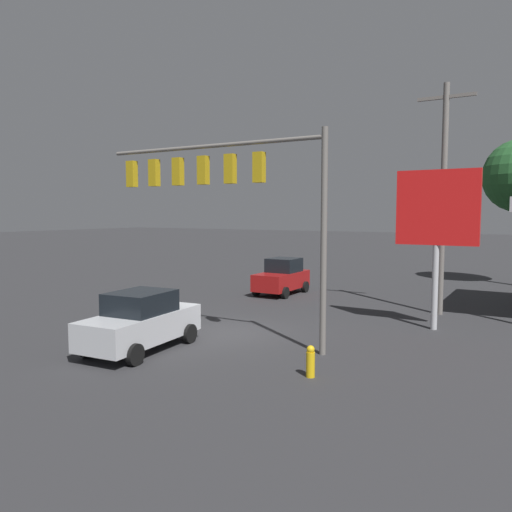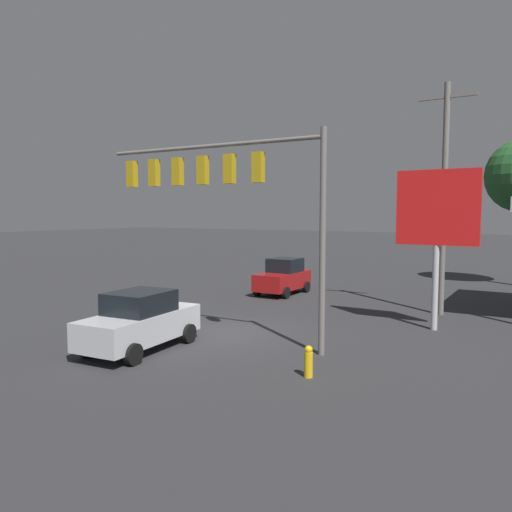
{
  "view_description": "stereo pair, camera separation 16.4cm",
  "coord_description": "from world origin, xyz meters",
  "px_view_note": "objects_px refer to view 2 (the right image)",
  "views": [
    {
      "loc": [
        -10.19,
        15.41,
        4.47
      ],
      "look_at": [
        0.0,
        -2.0,
        2.72
      ],
      "focal_mm": 35.0,
      "sensor_mm": 36.0,
      "label": 1
    },
    {
      "loc": [
        -10.33,
        15.33,
        4.47
      ],
      "look_at": [
        0.0,
        -2.0,
        2.72
      ],
      "focal_mm": 35.0,
      "sensor_mm": 36.0,
      "label": 2
    }
  ],
  "objects_px": {
    "traffic_signal_assembly": "(220,182)",
    "sedan_far": "(140,321)",
    "hatchback_crossing": "(283,277)",
    "fire_hydrant": "(308,362)",
    "price_sign": "(437,214)",
    "utility_pole": "(444,194)"
  },
  "relations": [
    {
      "from": "hatchback_crossing",
      "to": "sedan_far",
      "type": "bearing_deg",
      "value": 6.04
    },
    {
      "from": "traffic_signal_assembly",
      "to": "price_sign",
      "type": "xyz_separation_m",
      "value": [
        -6.25,
        -5.32,
        -1.09
      ]
    },
    {
      "from": "price_sign",
      "to": "hatchback_crossing",
      "type": "distance_m",
      "value": 10.63
    },
    {
      "from": "hatchback_crossing",
      "to": "utility_pole",
      "type": "bearing_deg",
      "value": 80.71
    },
    {
      "from": "price_sign",
      "to": "utility_pole",
      "type": "bearing_deg",
      "value": -83.68
    },
    {
      "from": "hatchback_crossing",
      "to": "fire_hydrant",
      "type": "distance_m",
      "value": 14.08
    },
    {
      "from": "hatchback_crossing",
      "to": "fire_hydrant",
      "type": "bearing_deg",
      "value": 30.81
    },
    {
      "from": "traffic_signal_assembly",
      "to": "sedan_far",
      "type": "height_order",
      "value": "traffic_signal_assembly"
    },
    {
      "from": "sedan_far",
      "to": "fire_hydrant",
      "type": "relative_size",
      "value": 5.14
    },
    {
      "from": "price_sign",
      "to": "fire_hydrant",
      "type": "xyz_separation_m",
      "value": [
        1.79,
        7.55,
        -4.01
      ]
    },
    {
      "from": "sedan_far",
      "to": "price_sign",
      "type": "bearing_deg",
      "value": 131.41
    },
    {
      "from": "hatchback_crossing",
      "to": "fire_hydrant",
      "type": "relative_size",
      "value": 4.33
    },
    {
      "from": "utility_pole",
      "to": "hatchback_crossing",
      "type": "distance_m",
      "value": 9.74
    },
    {
      "from": "fire_hydrant",
      "to": "hatchback_crossing",
      "type": "bearing_deg",
      "value": -59.46
    },
    {
      "from": "fire_hydrant",
      "to": "price_sign",
      "type": "bearing_deg",
      "value": -103.36
    },
    {
      "from": "traffic_signal_assembly",
      "to": "fire_hydrant",
      "type": "xyz_separation_m",
      "value": [
        -4.46,
        2.23,
        -5.1
      ]
    },
    {
      "from": "utility_pole",
      "to": "sedan_far",
      "type": "xyz_separation_m",
      "value": [
        7.34,
        10.97,
        -4.34
      ]
    },
    {
      "from": "hatchback_crossing",
      "to": "sedan_far",
      "type": "xyz_separation_m",
      "value": [
        -1.25,
        12.42,
        0.0
      ]
    },
    {
      "from": "price_sign",
      "to": "sedan_far",
      "type": "height_order",
      "value": "price_sign"
    },
    {
      "from": "price_sign",
      "to": "hatchback_crossing",
      "type": "xyz_separation_m",
      "value": [
        8.94,
        -4.57,
        -3.5
      ]
    },
    {
      "from": "utility_pole",
      "to": "hatchback_crossing",
      "type": "xyz_separation_m",
      "value": [
        8.6,
        -1.45,
        -4.34
      ]
    },
    {
      "from": "utility_pole",
      "to": "sedan_far",
      "type": "bearing_deg",
      "value": 56.21
    }
  ]
}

